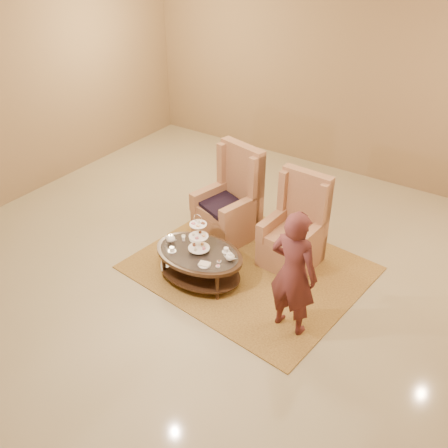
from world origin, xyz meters
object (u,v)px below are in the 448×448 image
Objects in this scene: armchair_left at (231,207)px; armchair_right at (295,234)px; tea_table at (199,257)px; person at (293,273)px.

armchair_left reaches higher than armchair_right.
tea_table is 0.89× the size of armchair_left.
person reaches higher than armchair_right.
armchair_left is 0.88× the size of person.
tea_table is 1.13m from armchair_left.
tea_table is 0.95× the size of armchair_right.
tea_table is at bearing -64.36° from armchair_left.
armchair_right is (0.80, 1.04, 0.07)m from tea_table.
tea_table is 0.78× the size of person.
armchair_right is 0.83× the size of person.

